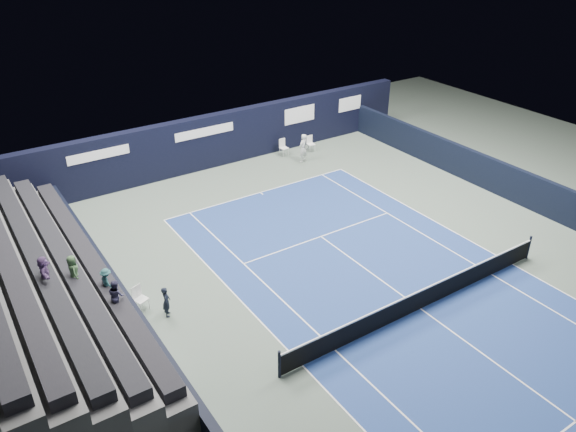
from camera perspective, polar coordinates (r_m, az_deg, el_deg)
name	(u,v)px	position (r m, az deg, el deg)	size (l,w,h in m)	color
ground	(385,283)	(23.34, 9.83, -6.74)	(48.00, 48.00, 0.00)	#4F5E54
court_surface	(421,309)	(22.25, 13.32, -9.16)	(10.97, 23.77, 0.01)	navy
enclosure_wall_right	(482,170)	(32.24, 19.08, 4.40)	(0.30, 22.00, 1.80)	black
folding_chair_back_a	(283,144)	(34.58, -0.55, 7.31)	(0.49, 0.52, 1.03)	silver
folding_chair_back_b	(310,142)	(35.27, 2.28, 7.50)	(0.45, 0.43, 0.98)	white
line_judge_chair	(139,296)	(22.05, -14.89, -7.89)	(0.58, 0.57, 1.03)	silver
line_judge	(166,302)	(21.48, -12.25, -8.49)	(0.46, 0.30, 1.25)	black
court_markings	(421,309)	(22.24, 13.32, -9.15)	(11.03, 23.83, 0.00)	white
tennis_net	(422,298)	(21.95, 13.47, -8.12)	(12.90, 0.10, 1.10)	black
back_sponsor_wall	(219,139)	(33.22, -7.04, 7.75)	(26.00, 0.63, 3.10)	black
side_barrier_left	(123,300)	(21.98, -16.45, -8.23)	(0.33, 22.00, 1.20)	black
tennis_player	(303,148)	(33.55, 1.53, 6.92)	(0.74, 0.92, 1.72)	silver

